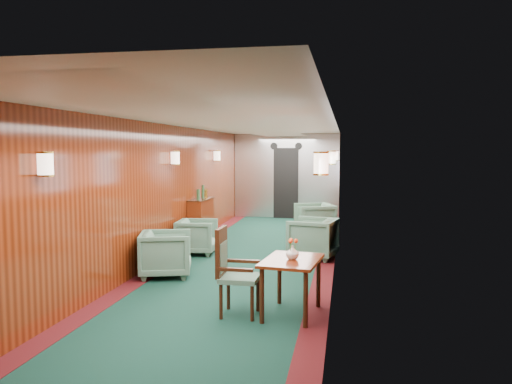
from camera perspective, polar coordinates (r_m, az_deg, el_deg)
room at (r=8.37m, az=-1.28°, el=2.71°), size 12.00×12.10×2.40m
bulkhead at (r=14.23m, az=3.48°, el=1.77°), size 2.98×0.17×2.39m
windows_right at (r=8.47m, az=8.99°, el=1.42°), size 0.02×8.60×0.80m
wall_sconces at (r=8.92m, az=-0.55°, el=3.84°), size 2.97×7.97×0.25m
dining_table at (r=5.94m, az=4.09°, el=-8.68°), size 0.73×0.96×0.67m
side_chair at (r=5.94m, az=-2.82°, el=-8.64°), size 0.47×0.49×1.04m
credenza at (r=10.64m, az=-6.30°, el=-3.15°), size 0.32×1.03×1.20m
flower_vase at (r=5.89m, az=4.18°, el=-6.91°), size 0.17×0.17×0.16m
armchair_left_near at (r=7.86m, az=-10.25°, el=-6.96°), size 0.95×0.94×0.70m
armchair_left_far at (r=9.44m, az=-6.76°, el=-5.09°), size 0.77×0.75×0.65m
armchair_right_near at (r=9.06m, az=6.50°, el=-5.25°), size 0.95×0.93×0.73m
armchair_right_far at (r=11.31m, az=6.71°, el=-3.19°), size 1.03×1.01×0.75m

